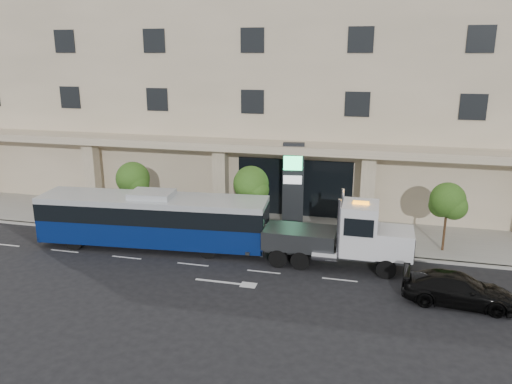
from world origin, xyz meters
TOP-DOWN VIEW (x-y plane):
  - ground at (0.00, 0.00)m, footprint 120.00×120.00m
  - sidewalk at (0.00, 5.00)m, footprint 120.00×6.00m
  - curb at (0.00, 2.00)m, footprint 120.00×0.30m
  - convention_center at (-0.00, 15.42)m, footprint 60.00×17.60m
  - tree_left at (-9.97, 3.59)m, footprint 2.27×2.20m
  - tree_mid at (-1.97, 3.59)m, footprint 2.28×2.20m
  - tree_right at (9.53, 3.59)m, footprint 2.10×2.00m
  - city_bus at (-7.18, 0.46)m, footprint 13.72×3.98m
  - tow_truck at (4.00, 0.25)m, footprint 8.96×2.33m
  - black_sedan at (9.47, -2.70)m, footprint 5.11×2.36m
  - signage_pylon at (0.24, 5.97)m, footprint 1.43×0.69m

SIDE VIEW (x-z plane):
  - ground at x=0.00m, z-range 0.00..0.00m
  - sidewalk at x=0.00m, z-range 0.00..0.15m
  - curb at x=0.00m, z-range 0.00..0.15m
  - black_sedan at x=9.47m, z-range 0.00..1.45m
  - tow_truck at x=4.00m, z-range -0.36..3.73m
  - city_bus at x=-7.18m, z-range 0.03..3.46m
  - signage_pylon at x=0.24m, z-range 0.20..5.71m
  - tree_right at x=9.53m, z-range 1.01..5.06m
  - tree_left at x=-9.97m, z-range 1.00..5.22m
  - tree_mid at x=-1.97m, z-range 1.07..5.45m
  - convention_center at x=0.00m, z-range -0.03..19.97m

